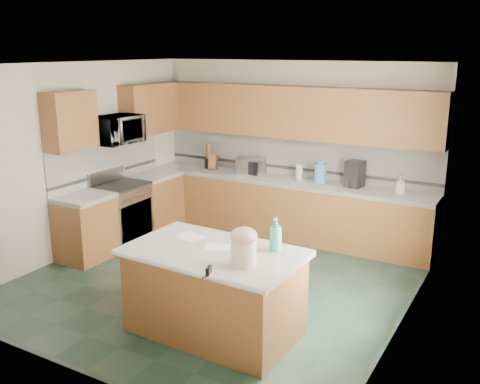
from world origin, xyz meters
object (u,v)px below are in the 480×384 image
Objects in this scene: soap_bottle_island at (276,234)px; toaster_oven at (251,166)px; island_top at (214,253)px; knife_block at (213,162)px; coffee_maker at (355,174)px; treat_jar at (244,252)px; island_base at (214,294)px.

soap_bottle_island is 0.79× the size of toaster_oven.
island_top is 7.45× the size of knife_block.
toaster_oven is at bearing -168.20° from coffee_maker.
soap_bottle_island reaches higher than treat_jar.
island_base is at bearing 170.91° from treat_jar.
soap_bottle_island is 2.87m from coffee_maker.
soap_bottle_island is 0.90× the size of coffee_maker.
coffee_maker is (2.42, 0.03, 0.07)m from knife_block.
soap_bottle_island is (0.55, 0.29, 0.66)m from island_base.
knife_block is at bearing 162.09° from toaster_oven.
soap_bottle_island is 3.80m from knife_block.
treat_jar is 1.05× the size of knife_block.
toaster_oven is 1.70m from coffee_maker.
toaster_oven is at bearing -11.89° from knife_block.
treat_jar is at bearing -20.96° from island_top.
island_base is 3.25m from coffee_maker.
island_top is 4.06× the size of toaster_oven.
coffee_maker is at bearing 87.98° from soap_bottle_island.
treat_jar reaches higher than island_top.
soap_bottle_island is at bearing -60.03° from knife_block.
island_base is 0.78m from treat_jar.
knife_block reaches higher than island_base.
knife_block is 0.72m from toaster_oven.
island_base is 3.75m from knife_block.
coffee_maker is (-0.12, 2.86, 0.02)m from soap_bottle_island.
knife_block is (-1.99, 3.12, 0.15)m from island_top.
coffee_maker is at bearing 103.98° from treat_jar.
treat_jar reaches higher than island_base.
coffee_maker is (1.70, 0.03, 0.07)m from toaster_oven.
island_top is (0.00, 0.00, 0.46)m from island_base.
knife_block reaches higher than island_top.
toaster_oven reaches higher than knife_block.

